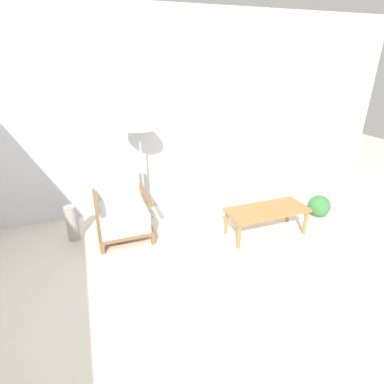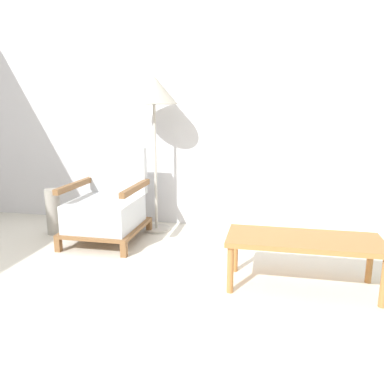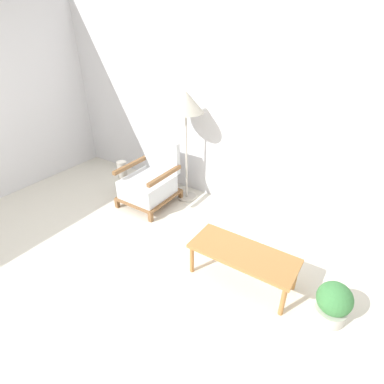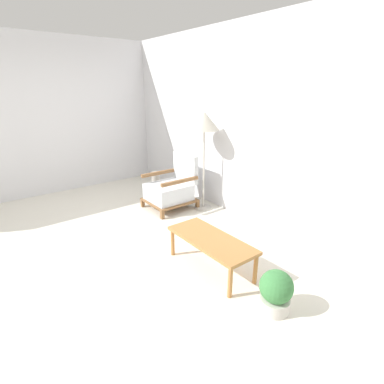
% 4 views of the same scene
% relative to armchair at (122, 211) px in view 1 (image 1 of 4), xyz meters
% --- Properties ---
extents(ground_plane, '(14.00, 14.00, 0.00)m').
position_rel_armchair_xyz_m(ground_plane, '(0.52, -1.50, -0.32)').
color(ground_plane, silver).
extents(wall_back, '(8.00, 0.06, 2.70)m').
position_rel_armchair_xyz_m(wall_back, '(0.52, 0.68, 1.03)').
color(wall_back, silver).
rests_on(wall_back, ground_plane).
extents(armchair, '(0.65, 0.72, 0.84)m').
position_rel_armchair_xyz_m(armchair, '(0.00, 0.00, 0.00)').
color(armchair, brown).
rests_on(armchair, ground_plane).
extents(floor_lamp, '(0.45, 0.45, 1.52)m').
position_rel_armchair_xyz_m(floor_lamp, '(0.36, 0.37, 1.01)').
color(floor_lamp, '#B7B2A8').
rests_on(floor_lamp, ground_plane).
extents(coffee_table, '(1.02, 0.43, 0.36)m').
position_rel_armchair_xyz_m(coffee_table, '(1.70, -0.64, -0.00)').
color(coffee_table, '#B2753D').
rests_on(coffee_table, ground_plane).
extents(vase, '(0.14, 0.14, 0.45)m').
position_rel_armchair_xyz_m(vase, '(-0.60, 0.07, -0.09)').
color(vase, '#9E998E').
rests_on(vase, ground_plane).
extents(potted_plant, '(0.29, 0.29, 0.39)m').
position_rel_armchair_xyz_m(potted_plant, '(2.54, -0.62, -0.12)').
color(potted_plant, beige).
rests_on(potted_plant, ground_plane).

